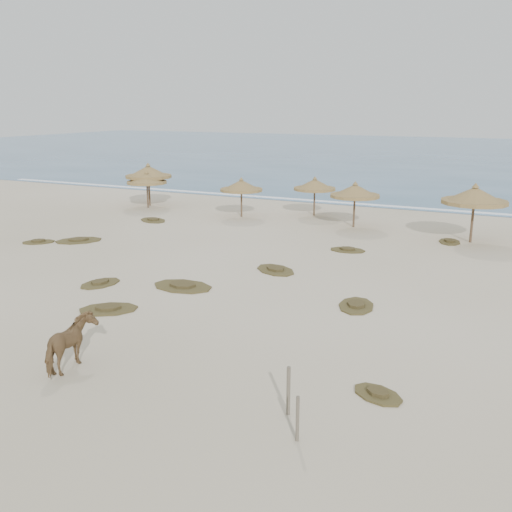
% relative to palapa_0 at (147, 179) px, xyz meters
% --- Properties ---
extents(ground, '(160.00, 160.00, 0.00)m').
position_rel_palapa_0_xyz_m(ground, '(13.73, -17.99, -2.08)').
color(ground, beige).
rests_on(ground, ground).
extents(ocean, '(200.00, 100.00, 0.01)m').
position_rel_palapa_0_xyz_m(ocean, '(13.73, 57.01, -2.08)').
color(ocean, '#275076').
rests_on(ocean, ground).
extents(foam_line, '(70.00, 0.60, 0.01)m').
position_rel_palapa_0_xyz_m(foam_line, '(13.73, 8.01, -2.08)').
color(foam_line, white).
rests_on(foam_line, ground).
extents(palapa_0, '(3.29, 3.29, 2.68)m').
position_rel_palapa_0_xyz_m(palapa_0, '(0.00, 0.00, 0.00)').
color(palapa_0, '#513829').
rests_on(palapa_0, ground).
extents(palapa_1, '(4.16, 4.16, 3.13)m').
position_rel_palapa_0_xyz_m(palapa_1, '(-0.47, 0.89, 0.35)').
color(palapa_1, '#513829').
rests_on(palapa_1, ground).
extents(palapa_2, '(3.68, 3.68, 2.62)m').
position_rel_palapa_0_xyz_m(palapa_2, '(7.63, -0.18, -0.04)').
color(palapa_2, '#513829').
rests_on(palapa_2, ground).
extents(palapa_3, '(3.54, 3.54, 2.62)m').
position_rel_palapa_0_xyz_m(palapa_3, '(11.83, 2.30, -0.05)').
color(palapa_3, '#513829').
rests_on(palapa_3, ground).
extents(palapa_4, '(3.42, 3.42, 2.79)m').
position_rel_palapa_0_xyz_m(palapa_4, '(15.26, -0.24, 0.08)').
color(palapa_4, '#513829').
rests_on(palapa_4, ground).
extents(palapa_5, '(4.31, 4.31, 3.21)m').
position_rel_palapa_0_xyz_m(palapa_5, '(22.07, -1.47, 0.41)').
color(palapa_5, '#513829').
rests_on(palapa_5, ground).
extents(horse, '(1.07, 1.88, 1.50)m').
position_rel_palapa_0_xyz_m(horse, '(13.47, -22.40, -1.33)').
color(horse, brown).
rests_on(horse, ground).
extents(fence_post_near, '(0.11, 0.11, 1.24)m').
position_rel_palapa_0_xyz_m(fence_post_near, '(19.84, -22.09, -1.46)').
color(fence_post_near, '#655C4C').
rests_on(fence_post_near, ground).
extents(fence_post_far, '(0.09, 0.09, 1.08)m').
position_rel_palapa_0_xyz_m(fence_post_far, '(20.43, -23.03, -1.54)').
color(fence_post_far, '#655C4C').
rests_on(fence_post_far, ground).
extents(scrub_1, '(2.88, 2.85, 0.16)m').
position_rel_palapa_0_xyz_m(scrub_1, '(2.77, -10.26, -2.03)').
color(scrub_1, '#4D4522').
rests_on(scrub_1, ground).
extents(scrub_2, '(1.55, 2.02, 0.16)m').
position_rel_palapa_0_xyz_m(scrub_2, '(8.97, -15.88, -2.03)').
color(scrub_2, '#4D4522').
rests_on(scrub_2, ground).
extents(scrub_3, '(2.56, 2.34, 0.16)m').
position_rel_palapa_0_xyz_m(scrub_3, '(14.73, -10.97, -2.03)').
color(scrub_3, '#4D4522').
rests_on(scrub_3, ground).
extents(scrub_4, '(1.62, 2.17, 0.16)m').
position_rel_palapa_0_xyz_m(scrub_4, '(19.27, -14.04, -2.03)').
color(scrub_4, '#4D4522').
rests_on(scrub_4, ground).
extents(scrub_6, '(2.54, 2.24, 0.16)m').
position_rel_palapa_0_xyz_m(scrub_6, '(3.13, -3.84, -2.03)').
color(scrub_6, '#4D4522').
rests_on(scrub_6, ground).
extents(scrub_7, '(1.89, 1.31, 0.16)m').
position_rel_palapa_0_xyz_m(scrub_7, '(16.61, -6.08, -2.03)').
color(scrub_7, '#4D4522').
rests_on(scrub_7, ground).
extents(scrub_8, '(2.01, 1.91, 0.16)m').
position_rel_palapa_0_xyz_m(scrub_8, '(1.04, -11.44, -2.03)').
color(scrub_8, '#4D4522').
rests_on(scrub_8, ground).
extents(scrub_9, '(2.59, 1.68, 0.16)m').
position_rel_palapa_0_xyz_m(scrub_9, '(12.25, -14.76, -2.03)').
color(scrub_9, '#4D4522').
rests_on(scrub_9, ground).
extents(scrub_10, '(1.38, 1.87, 0.16)m').
position_rel_palapa_0_xyz_m(scrub_10, '(21.07, -1.99, -2.03)').
color(scrub_10, '#4D4522').
rests_on(scrub_10, ground).
extents(scrub_11, '(2.53, 2.31, 0.16)m').
position_rel_palapa_0_xyz_m(scrub_11, '(11.27, -18.18, -2.03)').
color(scrub_11, '#4D4522').
rests_on(scrub_11, ground).
extents(scrub_12, '(1.66, 1.44, 0.16)m').
position_rel_palapa_0_xyz_m(scrub_12, '(21.56, -20.28, -2.03)').
color(scrub_12, '#4D4522').
rests_on(scrub_12, ground).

